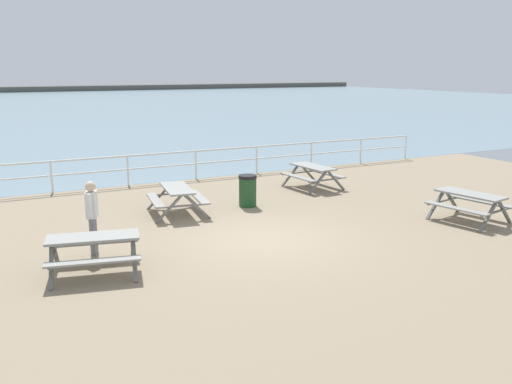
# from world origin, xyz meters

# --- Properties ---
(ground_plane) EXTENTS (30.00, 24.00, 0.20)m
(ground_plane) POSITION_xyz_m (0.00, 0.00, -0.10)
(ground_plane) COLOR gray
(sea_band) EXTENTS (142.00, 90.00, 0.01)m
(sea_band) POSITION_xyz_m (0.00, 52.75, 0.00)
(sea_band) COLOR gray
(sea_band) RESTS_ON ground
(distant_shoreline) EXTENTS (142.00, 6.00, 1.80)m
(distant_shoreline) POSITION_xyz_m (0.00, 95.75, 0.00)
(distant_shoreline) COLOR #4C4C47
(distant_shoreline) RESTS_ON ground
(seaward_railing) EXTENTS (23.07, 0.07, 1.08)m
(seaward_railing) POSITION_xyz_m (0.00, 7.75, 0.77)
(seaward_railing) COLOR white
(seaward_railing) RESTS_ON ground
(picnic_table_near_left) EXTENTS (1.65, 1.90, 0.80)m
(picnic_table_near_left) POSITION_xyz_m (4.27, 4.39, 0.58)
(picnic_table_near_left) COLOR gray
(picnic_table_near_left) RESTS_ON ground
(picnic_table_near_right) EXTENTS (2.09, 1.87, 0.80)m
(picnic_table_near_right) POSITION_xyz_m (-4.10, -0.41, 0.58)
(picnic_table_near_right) COLOR gray
(picnic_table_near_right) RESTS_ON ground
(picnic_table_mid_centre) EXTENTS (1.81, 2.04, 0.80)m
(picnic_table_mid_centre) POSITION_xyz_m (5.72, -1.12, 0.58)
(picnic_table_mid_centre) COLOR gray
(picnic_table_mid_centre) RESTS_ON ground
(picnic_table_far_left) EXTENTS (1.76, 2.00, 0.80)m
(picnic_table_far_left) POSITION_xyz_m (-1.05, 3.21, 0.58)
(picnic_table_far_left) COLOR gray
(picnic_table_far_left) RESTS_ON ground
(visitor) EXTENTS (0.32, 0.50, 1.66)m
(visitor) POSITION_xyz_m (-3.87, 0.75, 0.95)
(visitor) COLOR slate
(visitor) RESTS_ON ground
(litter_bin) EXTENTS (0.55, 0.55, 0.95)m
(litter_bin) POSITION_xyz_m (1.13, 3.11, 0.48)
(litter_bin) COLOR #1E4723
(litter_bin) RESTS_ON ground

